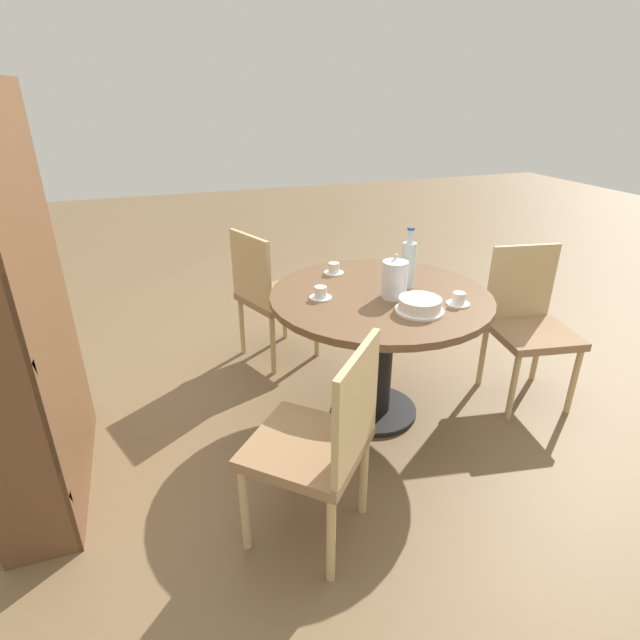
% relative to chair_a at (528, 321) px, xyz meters
% --- Properties ---
extents(ground_plane, '(14.00, 14.00, 0.00)m').
position_rel_chair_a_xyz_m(ground_plane, '(0.09, 0.89, -0.47)').
color(ground_plane, brown).
extents(dining_table, '(1.13, 1.13, 0.72)m').
position_rel_chair_a_xyz_m(dining_table, '(0.09, 0.89, 0.08)').
color(dining_table, black).
rests_on(dining_table, ground_plane).
extents(chair_a, '(0.49, 0.49, 0.88)m').
position_rel_chair_a_xyz_m(chair_a, '(0.00, 0.00, 0.00)').
color(chair_a, tan).
rests_on(chair_a, ground_plane).
extents(chair_b, '(0.54, 0.54, 0.88)m').
position_rel_chair_a_xyz_m(chair_b, '(0.91, 1.28, 0.00)').
color(chair_b, tan).
rests_on(chair_b, ground_plane).
extents(chair_c, '(0.59, 0.59, 0.88)m').
position_rel_chair_a_xyz_m(chair_c, '(-0.61, 1.46, 0.00)').
color(chair_c, tan).
rests_on(chair_c, ground_plane).
extents(bookshelf, '(0.93, 0.28, 1.71)m').
position_rel_chair_a_xyz_m(bookshelf, '(0.08, 2.50, 0.36)').
color(bookshelf, brown).
rests_on(bookshelf, ground_plane).
extents(coffee_pot, '(0.13, 0.13, 0.22)m').
position_rel_chair_a_xyz_m(coffee_pot, '(0.03, 0.85, 0.36)').
color(coffee_pot, silver).
rests_on(coffee_pot, dining_table).
extents(water_bottle, '(0.07, 0.07, 0.32)m').
position_rel_chair_a_xyz_m(water_bottle, '(0.13, 0.73, 0.38)').
color(water_bottle, silver).
rests_on(water_bottle, dining_table).
extents(cake_main, '(0.23, 0.23, 0.07)m').
position_rel_chair_a_xyz_m(cake_main, '(-0.17, 0.82, 0.29)').
color(cake_main, white).
rests_on(cake_main, dining_table).
extents(cup_a, '(0.11, 0.11, 0.06)m').
position_rel_chair_a_xyz_m(cup_a, '(0.45, 1.01, 0.28)').
color(cup_a, silver).
rests_on(cup_a, dining_table).
extents(cup_b, '(0.11, 0.11, 0.06)m').
position_rel_chair_a_xyz_m(cup_b, '(0.13, 1.20, 0.28)').
color(cup_b, silver).
rests_on(cup_b, dining_table).
extents(cup_c, '(0.11, 0.11, 0.06)m').
position_rel_chair_a_xyz_m(cup_c, '(-0.16, 0.61, 0.28)').
color(cup_c, silver).
rests_on(cup_c, dining_table).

